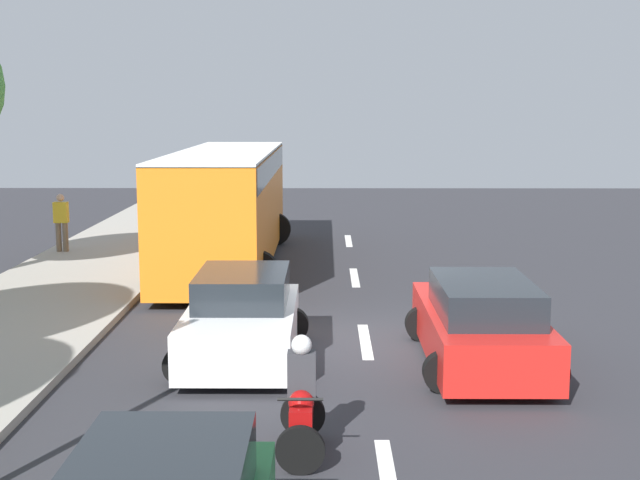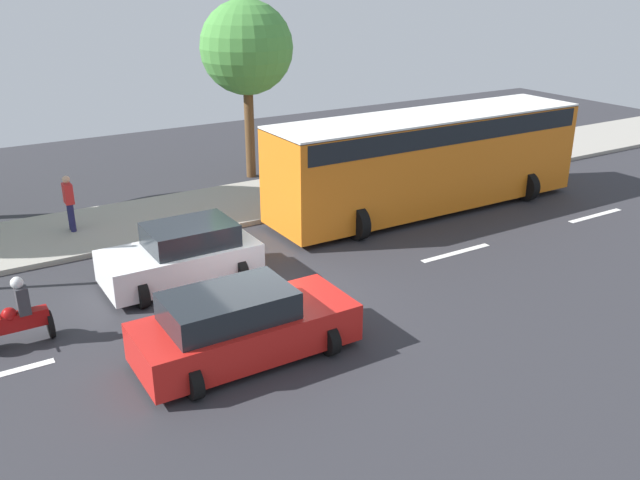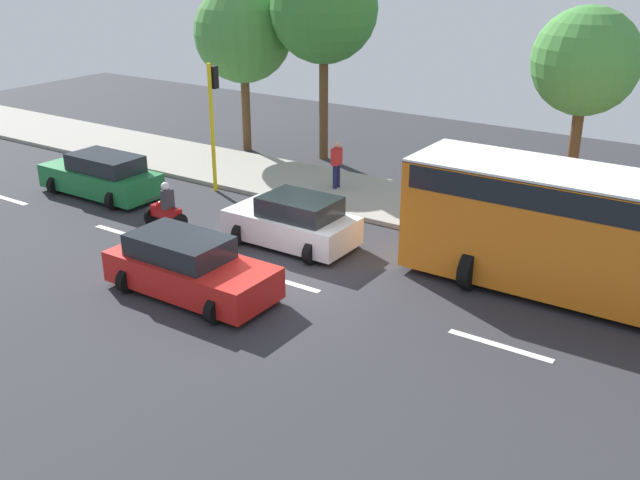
{
  "view_description": "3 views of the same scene",
  "coord_description": "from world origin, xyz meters",
  "px_view_note": "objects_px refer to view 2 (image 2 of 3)",
  "views": [
    {
      "loc": [
        0.74,
        15.53,
        4.38
      ],
      "look_at": [
        0.86,
        -1.14,
        1.75
      ],
      "focal_mm": 48.01,
      "sensor_mm": 36.0,
      "label": 1
    },
    {
      "loc": [
        -12.83,
        6.36,
        7.28
      ],
      "look_at": [
        -0.22,
        -1.38,
        1.42
      ],
      "focal_mm": 37.74,
      "sensor_mm": 36.0,
      "label": 2
    },
    {
      "loc": [
        -13.85,
        -10.51,
        8.24
      ],
      "look_at": [
        1.12,
        -0.47,
        0.89
      ],
      "focal_mm": 41.0,
      "sensor_mm": 36.0,
      "label": 3
    }
  ],
  "objects_px": {
    "motorcycle": "(19,316)",
    "street_tree_center": "(246,48)",
    "pedestrian_near_signal": "(69,201)",
    "car_white": "(183,256)",
    "city_bus": "(428,155)",
    "pedestrian_by_tree": "(371,143)",
    "car_red": "(242,326)"
  },
  "relations": [
    {
      "from": "car_white",
      "to": "city_bus",
      "type": "distance_m",
      "value": 9.11
    },
    {
      "from": "motorcycle",
      "to": "pedestrian_by_tree",
      "type": "bearing_deg",
      "value": -62.6
    },
    {
      "from": "car_white",
      "to": "street_tree_center",
      "type": "height_order",
      "value": "street_tree_center"
    },
    {
      "from": "motorcycle",
      "to": "pedestrian_near_signal",
      "type": "bearing_deg",
      "value": -21.54
    },
    {
      "from": "car_white",
      "to": "car_red",
      "type": "relative_size",
      "value": 0.86
    },
    {
      "from": "motorcycle",
      "to": "pedestrian_by_tree",
      "type": "xyz_separation_m",
      "value": [
        7.4,
        -14.28,
        0.42
      ]
    },
    {
      "from": "city_bus",
      "to": "street_tree_center",
      "type": "xyz_separation_m",
      "value": [
        6.51,
        3.26,
        2.95
      ]
    },
    {
      "from": "pedestrian_by_tree",
      "to": "street_tree_center",
      "type": "height_order",
      "value": "street_tree_center"
    },
    {
      "from": "pedestrian_by_tree",
      "to": "pedestrian_near_signal",
      "type": "bearing_deg",
      "value": 96.6
    },
    {
      "from": "car_red",
      "to": "city_bus",
      "type": "relative_size",
      "value": 0.41
    },
    {
      "from": "motorcycle",
      "to": "street_tree_center",
      "type": "height_order",
      "value": "street_tree_center"
    },
    {
      "from": "motorcycle",
      "to": "street_tree_center",
      "type": "distance_m",
      "value": 13.82
    },
    {
      "from": "city_bus",
      "to": "motorcycle",
      "type": "distance_m",
      "value": 13.24
    },
    {
      "from": "pedestrian_by_tree",
      "to": "street_tree_center",
      "type": "xyz_separation_m",
      "value": [
        1.51,
        4.57,
        3.74
      ]
    },
    {
      "from": "street_tree_center",
      "to": "pedestrian_by_tree",
      "type": "bearing_deg",
      "value": -108.31
    },
    {
      "from": "car_white",
      "to": "street_tree_center",
      "type": "xyz_separation_m",
      "value": [
        7.77,
        -5.69,
        4.09
      ]
    },
    {
      "from": "city_bus",
      "to": "pedestrian_by_tree",
      "type": "bearing_deg",
      "value": -14.76
    },
    {
      "from": "car_white",
      "to": "street_tree_center",
      "type": "relative_size",
      "value": 0.59
    },
    {
      "from": "motorcycle",
      "to": "pedestrian_near_signal",
      "type": "xyz_separation_m",
      "value": [
        6.03,
        -2.38,
        0.42
      ]
    },
    {
      "from": "car_red",
      "to": "pedestrian_near_signal",
      "type": "height_order",
      "value": "pedestrian_near_signal"
    },
    {
      "from": "car_white",
      "to": "pedestrian_near_signal",
      "type": "bearing_deg",
      "value": 18.56
    },
    {
      "from": "car_red",
      "to": "street_tree_center",
      "type": "height_order",
      "value": "street_tree_center"
    },
    {
      "from": "motorcycle",
      "to": "car_red",
      "type": "bearing_deg",
      "value": -128.05
    },
    {
      "from": "pedestrian_near_signal",
      "to": "pedestrian_by_tree",
      "type": "distance_m",
      "value": 11.98
    },
    {
      "from": "motorcycle",
      "to": "pedestrian_near_signal",
      "type": "distance_m",
      "value": 6.49
    },
    {
      "from": "car_white",
      "to": "street_tree_center",
      "type": "bearing_deg",
      "value": -36.21
    },
    {
      "from": "motorcycle",
      "to": "pedestrian_by_tree",
      "type": "distance_m",
      "value": 16.09
    },
    {
      "from": "motorcycle",
      "to": "pedestrian_near_signal",
      "type": "height_order",
      "value": "pedestrian_near_signal"
    },
    {
      "from": "car_white",
      "to": "pedestrian_by_tree",
      "type": "relative_size",
      "value": 2.26
    },
    {
      "from": "pedestrian_near_signal",
      "to": "motorcycle",
      "type": "bearing_deg",
      "value": 158.46
    },
    {
      "from": "car_white",
      "to": "motorcycle",
      "type": "distance_m",
      "value": 4.18
    },
    {
      "from": "city_bus",
      "to": "street_tree_center",
      "type": "distance_m",
      "value": 7.85
    }
  ]
}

